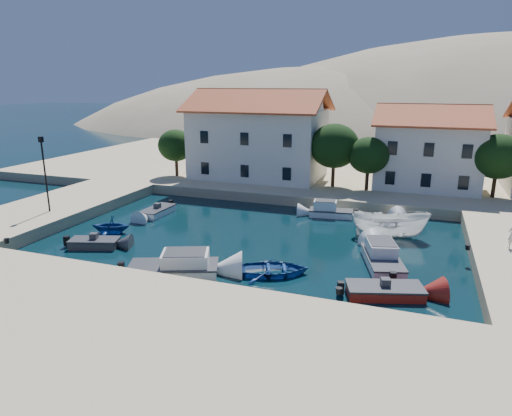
# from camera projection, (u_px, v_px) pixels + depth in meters

# --- Properties ---
(ground) EXTENTS (400.00, 400.00, 0.00)m
(ground) POSITION_uv_depth(u_px,v_px,m) (192.00, 294.00, 25.43)
(ground) COLOR black
(ground) RESTS_ON ground
(quay_south) EXTENTS (52.00, 12.00, 1.00)m
(quay_south) POSITION_uv_depth(u_px,v_px,m) (127.00, 342.00, 19.86)
(quay_south) COLOR #D0B58E
(quay_south) RESTS_ON ground
(quay_west) EXTENTS (8.00, 20.00, 1.00)m
(quay_west) POSITION_uv_depth(u_px,v_px,m) (54.00, 209.00, 40.61)
(quay_west) COLOR #D0B58E
(quay_west) RESTS_ON ground
(quay_north) EXTENTS (80.00, 36.00, 1.00)m
(quay_north) POSITION_uv_depth(u_px,v_px,m) (343.00, 170.00, 59.08)
(quay_north) COLOR #D0B58E
(quay_north) RESTS_ON ground
(hills) EXTENTS (254.00, 176.00, 99.00)m
(hills) POSITION_uv_depth(u_px,v_px,m) (449.00, 203.00, 136.90)
(hills) COLOR gray
(hills) RESTS_ON ground
(building_left) EXTENTS (14.70, 9.45, 9.70)m
(building_left) POSITION_uv_depth(u_px,v_px,m) (259.00, 133.00, 51.20)
(building_left) COLOR white
(building_left) RESTS_ON quay_north
(building_mid) EXTENTS (10.50, 8.40, 8.30)m
(building_mid) POSITION_uv_depth(u_px,v_px,m) (429.00, 145.00, 46.38)
(building_mid) COLOR white
(building_mid) RESTS_ON quay_north
(trees) EXTENTS (37.30, 5.30, 6.45)m
(trees) POSITION_uv_depth(u_px,v_px,m) (349.00, 150.00, 45.73)
(trees) COLOR #382314
(trees) RESTS_ON quay_north
(lamppost) EXTENTS (0.35, 0.25, 6.22)m
(lamppost) POSITION_uv_depth(u_px,v_px,m) (44.00, 167.00, 37.17)
(lamppost) COLOR black
(lamppost) RESTS_ON quay_west
(bollards) EXTENTS (29.36, 9.56, 0.30)m
(bollards) POSITION_uv_depth(u_px,v_px,m) (262.00, 257.00, 27.71)
(bollards) COLOR black
(bollards) RESTS_ON ground
(motorboat_grey_sw) EXTENTS (3.72, 2.52, 1.25)m
(motorboat_grey_sw) POSITION_uv_depth(u_px,v_px,m) (95.00, 243.00, 32.65)
(motorboat_grey_sw) COLOR #36373B
(motorboat_grey_sw) RESTS_ON ground
(cabin_cruiser_south) EXTENTS (5.92, 4.19, 1.60)m
(cabin_cruiser_south) POSITION_uv_depth(u_px,v_px,m) (173.00, 266.00, 28.05)
(cabin_cruiser_south) COLOR white
(cabin_cruiser_south) RESTS_ON ground
(rowboat_south) EXTENTS (5.28, 4.56, 0.92)m
(rowboat_south) POSITION_uv_depth(u_px,v_px,m) (273.00, 274.00, 28.13)
(rowboat_south) COLOR navy
(rowboat_south) RESTS_ON ground
(motorboat_red_se) EXTENTS (4.51, 3.01, 1.25)m
(motorboat_red_se) POSITION_uv_depth(u_px,v_px,m) (385.00, 291.00, 25.15)
(motorboat_red_se) COLOR maroon
(motorboat_red_se) RESTS_ON ground
(cabin_cruiser_east) EXTENTS (3.36, 5.41, 1.60)m
(cabin_cruiser_east) POSITION_uv_depth(u_px,v_px,m) (383.00, 258.00, 29.34)
(cabin_cruiser_east) COLOR white
(cabin_cruiser_east) RESTS_ON ground
(boat_east) EXTENTS (6.01, 2.99, 2.22)m
(boat_east) POSITION_uv_depth(u_px,v_px,m) (389.00, 237.00, 34.86)
(boat_east) COLOR white
(boat_east) RESTS_ON ground
(motorboat_white_ne) EXTENTS (2.44, 3.78, 1.25)m
(motorboat_white_ne) POSITION_uv_depth(u_px,v_px,m) (404.00, 223.00, 37.27)
(motorboat_white_ne) COLOR white
(motorboat_white_ne) RESTS_ON ground
(rowboat_west) EXTENTS (3.59, 3.34, 1.56)m
(rowboat_west) POSITION_uv_depth(u_px,v_px,m) (112.00, 233.00, 35.85)
(rowboat_west) COLOR navy
(rowboat_west) RESTS_ON ground
(motorboat_white_west) EXTENTS (1.76, 3.81, 1.25)m
(motorboat_white_west) POSITION_uv_depth(u_px,v_px,m) (158.00, 211.00, 40.70)
(motorboat_white_west) COLOR white
(motorboat_white_west) RESTS_ON ground
(cabin_cruiser_north) EXTENTS (3.97, 2.09, 1.60)m
(cabin_cruiser_north) POSITION_uv_depth(u_px,v_px,m) (331.00, 211.00, 40.07)
(cabin_cruiser_north) COLOR white
(cabin_cruiser_north) RESTS_ON ground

